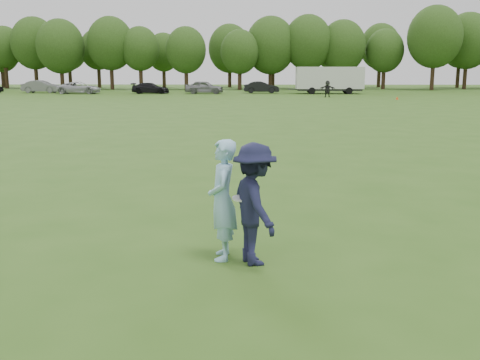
{
  "coord_description": "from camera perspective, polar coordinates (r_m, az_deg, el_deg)",
  "views": [
    {
      "loc": [
        0.33,
        -8.89,
        2.98
      ],
      "look_at": [
        0.11,
        0.57,
        1.1
      ],
      "focal_mm": 42.0,
      "sensor_mm": 36.0,
      "label": 1
    }
  ],
  "objects": [
    {
      "name": "car_b",
      "position": [
        75.06,
        -19.52,
        8.93
      ],
      "size": [
        4.75,
        1.81,
        1.55
      ],
      "primitive_type": "imported",
      "rotation": [
        0.0,
        0.0,
        1.53
      ],
      "color": "slate",
      "rests_on": "ground"
    },
    {
      "name": "car_e",
      "position": [
        68.67,
        -3.64,
        9.39
      ],
      "size": [
        4.74,
        2.21,
        1.57
      ],
      "primitive_type": "imported",
      "rotation": [
        0.0,
        0.0,
        1.49
      ],
      "color": "gray",
      "rests_on": "ground"
    },
    {
      "name": "defender",
      "position": [
        8.59,
        1.51,
        -2.46
      ],
      "size": [
        1.09,
        1.39,
        1.89
      ],
      "primitive_type": "imported",
      "rotation": [
        0.0,
        0.0,
        1.94
      ],
      "color": "#191B37",
      "rests_on": "ground"
    },
    {
      "name": "treeline",
      "position": [
        85.89,
        3.07,
        13.42
      ],
      "size": [
        130.35,
        18.39,
        11.74
      ],
      "color": "#332114",
      "rests_on": "ground"
    },
    {
      "name": "thrower",
      "position": [
        8.81,
        -1.78,
        -2.04
      ],
      "size": [
        0.5,
        0.72,
        1.91
      ],
      "primitive_type": "imported",
      "rotation": [
        0.0,
        0.0,
        -1.51
      ],
      "color": "#99CFED",
      "rests_on": "ground"
    },
    {
      "name": "player_far_d",
      "position": [
        61.03,
        8.88,
        9.14
      ],
      "size": [
        1.69,
        0.78,
        1.75
      ],
      "primitive_type": "imported",
      "rotation": [
        0.0,
        0.0,
        -0.16
      ],
      "color": "#242424",
      "rests_on": "ground"
    },
    {
      "name": "car_f",
      "position": [
        70.14,
        2.17,
        9.39
      ],
      "size": [
        4.45,
        1.82,
        1.43
      ],
      "primitive_type": "imported",
      "rotation": [
        0.0,
        0.0,
        1.64
      ],
      "color": "black",
      "rests_on": "ground"
    },
    {
      "name": "car_c",
      "position": [
        71.12,
        -16.0,
        8.99
      ],
      "size": [
        5.12,
        2.43,
        1.41
      ],
      "primitive_type": "imported",
      "rotation": [
        0.0,
        0.0,
        1.59
      ],
      "color": "#B2B1B6",
      "rests_on": "ground"
    },
    {
      "name": "field_cone",
      "position": [
        57.81,
        15.67,
        8.03
      ],
      "size": [
        0.28,
        0.28,
        0.3
      ],
      "primitive_type": "cone",
      "color": "#F1410C",
      "rests_on": "ground"
    },
    {
      "name": "disc_in_play",
      "position": [
        8.62,
        0.09,
        -1.88
      ],
      "size": [
        0.29,
        0.28,
        0.07
      ],
      "color": "white",
      "rests_on": "ground"
    },
    {
      "name": "cargo_trailer",
      "position": [
        69.35,
        9.07,
        10.11
      ],
      "size": [
        9.0,
        2.75,
        3.2
      ],
      "color": "silver",
      "rests_on": "ground"
    },
    {
      "name": "car_d",
      "position": [
        69.6,
        -9.07,
        9.19
      ],
      "size": [
        4.61,
        2.06,
        1.31
      ],
      "primitive_type": "imported",
      "rotation": [
        0.0,
        0.0,
        1.52
      ],
      "color": "black",
      "rests_on": "ground"
    },
    {
      "name": "ground",
      "position": [
        9.38,
        -0.77,
        -7.28
      ],
      "size": [
        200.0,
        200.0,
        0.0
      ],
      "primitive_type": "plane",
      "color": "#315618",
      "rests_on": "ground"
    }
  ]
}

